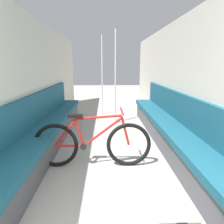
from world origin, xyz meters
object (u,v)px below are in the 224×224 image
Objects in this scene: bench_seat_row_left at (44,133)px; bench_seat_row_right at (172,131)px; bicycle at (92,144)px; grab_pole_far at (115,79)px; grab_pole_near at (102,77)px.

bench_seat_row_left is 2.16m from bench_seat_row_right.
bicycle is 0.74× the size of grab_pole_far.
bench_seat_row_left is 1.05m from bicycle.
bench_seat_row_right is 1.47m from bicycle.
grab_pole_far is at bearing 117.56° from bench_seat_row_right.
grab_pole_near is (0.10, 3.34, 0.75)m from bicycle.
bench_seat_row_left is at bearing -126.34° from grab_pole_far.
bench_seat_row_left is at bearing -109.07° from grab_pole_near.
bench_seat_row_right is at bearing 14.08° from bicycle.
bench_seat_row_left is 2.33× the size of grab_pole_near.
grab_pole_far reaches higher than bench_seat_row_left.
bench_seat_row_right is 2.09m from grab_pole_far.
grab_pole_near reaches higher than bicycle.
bench_seat_row_right is 2.33× the size of grab_pole_far.
bench_seat_row_left is 1.00× the size of bench_seat_row_right.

